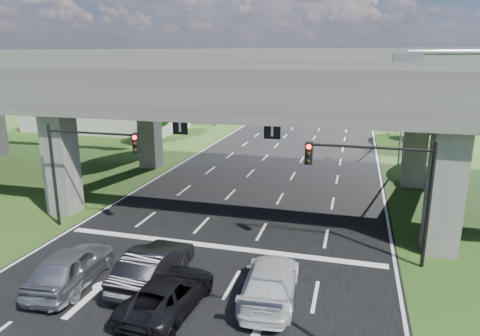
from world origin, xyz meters
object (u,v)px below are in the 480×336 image
at_px(car_silver, 71,267).
at_px(car_trailing, 168,293).
at_px(car_dark, 153,266).
at_px(signal_right, 381,178).
at_px(streetlight_far, 399,101).
at_px(signal_left, 84,158).
at_px(streetlight_beyond, 388,88).
at_px(car_white, 270,282).

relative_size(car_silver, car_trailing, 1.01).
xyz_separation_m(car_dark, car_trailing, (1.46, -1.65, -0.15)).
xyz_separation_m(signal_right, car_silver, (-12.68, -5.75, -3.31)).
bearing_deg(car_silver, car_trailing, 166.97).
distance_m(car_silver, car_dark, 3.51).
bearing_deg(car_silver, car_dark, -168.52).
bearing_deg(car_silver, streetlight_far, -125.94).
xyz_separation_m(signal_left, car_trailing, (7.77, -6.36, -3.47)).
relative_size(streetlight_beyond, car_white, 1.92).
height_order(signal_right, streetlight_beyond, streetlight_beyond).
bearing_deg(signal_right, signal_left, 180.00).
bearing_deg(car_silver, streetlight_beyond, -115.53).
distance_m(streetlight_far, car_silver, 30.24).
bearing_deg(car_white, signal_left, -25.92).
xyz_separation_m(car_silver, car_dark, (3.35, 1.04, -0.01)).
xyz_separation_m(signal_left, car_white, (11.44, -4.59, -3.40)).
bearing_deg(car_white, streetlight_beyond, -103.12).
distance_m(streetlight_far, car_trailing, 28.76).
relative_size(signal_left, car_dark, 1.18).
bearing_deg(car_silver, car_white, -178.04).
bearing_deg(streetlight_far, streetlight_beyond, 90.00).
height_order(streetlight_beyond, car_silver, streetlight_beyond).
bearing_deg(signal_right, car_silver, -155.60).
distance_m(signal_left, car_trailing, 10.62).
distance_m(car_white, car_trailing, 4.07).
relative_size(signal_left, car_white, 1.15).
bearing_deg(signal_right, car_white, -132.54).
height_order(streetlight_far, streetlight_beyond, same).
height_order(car_dark, car_trailing, car_dark).
distance_m(car_silver, car_white, 8.55).
distance_m(car_dark, car_white, 5.13).
xyz_separation_m(streetlight_beyond, car_dark, (-11.61, -40.76, -4.98)).
xyz_separation_m(car_silver, car_white, (8.47, 1.16, -0.09)).
relative_size(signal_left, car_trailing, 1.22).
relative_size(car_white, car_trailing, 1.06).
xyz_separation_m(signal_right, car_white, (-4.21, -4.59, -3.40)).
bearing_deg(car_trailing, signal_right, -136.86).
distance_m(streetlight_beyond, car_dark, 42.68).
distance_m(streetlight_far, car_dark, 27.80).
bearing_deg(streetlight_beyond, car_white, -99.06).
distance_m(signal_left, car_silver, 7.27).
height_order(signal_left, streetlight_far, streetlight_far).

